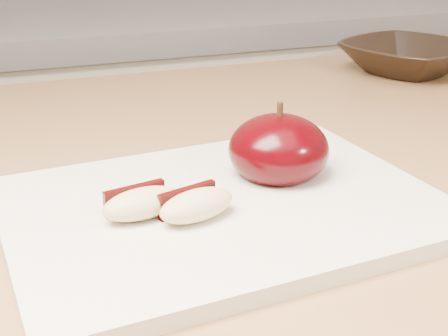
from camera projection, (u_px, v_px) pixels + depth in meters
name	position (u px, v px, depth m)	size (l,w,h in m)	color
back_cabinet	(57.00, 237.00, 1.30)	(2.40, 0.62, 0.94)	silver
cutting_board	(224.00, 208.00, 0.45)	(0.31, 0.22, 0.01)	silver
apple_half	(279.00, 150.00, 0.49)	(0.08, 0.08, 0.07)	black
apple_wedge_a	(141.00, 203.00, 0.42)	(0.06, 0.04, 0.02)	#D0BA83
apple_wedge_b	(196.00, 205.00, 0.42)	(0.06, 0.04, 0.02)	#D0BA83
bowl	(407.00, 58.00, 0.84)	(0.17, 0.17, 0.04)	black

